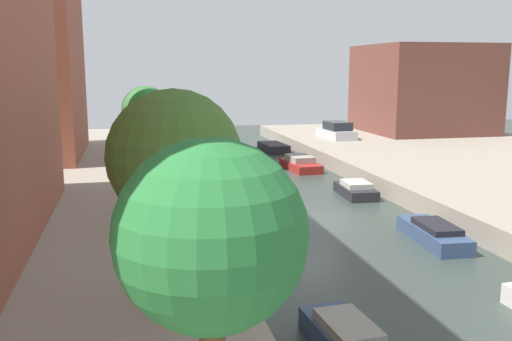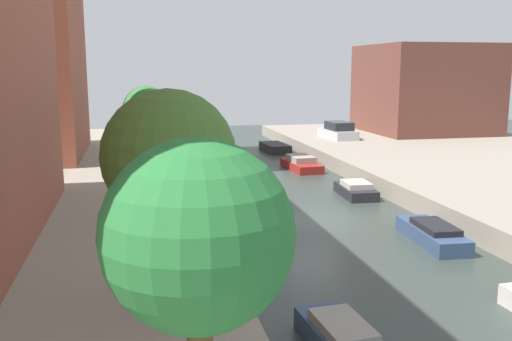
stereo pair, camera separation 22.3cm
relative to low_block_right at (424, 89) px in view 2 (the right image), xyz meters
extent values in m
plane|color=#333D38|center=(-18.00, -23.31, -4.87)|extent=(84.00, 84.00, 0.00)
cube|color=brown|center=(0.00, 0.00, 0.00)|extent=(10.00, 10.28, 7.74)
sphere|color=#256E32|center=(-24.88, -39.49, -0.31)|extent=(2.58, 2.58, 2.58)
cylinder|color=brown|center=(-24.88, -33.58, -2.58)|extent=(0.35, 0.35, 2.58)
sphere|color=#3F6527|center=(-24.88, -33.58, -0.19)|extent=(3.15, 3.15, 3.15)
cylinder|color=brown|center=(-24.88, -25.75, -2.65)|extent=(0.32, 0.32, 2.45)
sphere|color=#41782A|center=(-24.88, -25.75, -0.66)|extent=(2.17, 2.17, 2.17)
cylinder|color=brown|center=(-24.88, -18.98, -2.42)|extent=(0.20, 0.20, 2.90)
sphere|color=#268832|center=(-24.88, -18.98, -0.21)|extent=(2.18, 2.18, 2.18)
cylinder|color=brown|center=(-24.88, -12.50, -2.76)|extent=(0.29, 0.29, 2.22)
sphere|color=#337035|center=(-24.88, -12.50, -0.64)|extent=(2.88, 2.88, 2.88)
cube|color=#B7B7BC|center=(-9.22, -2.82, -3.52)|extent=(2.06, 4.59, 0.71)
cube|color=#1E2328|center=(-9.22, -3.16, -2.83)|extent=(1.76, 2.55, 0.67)
cube|color=gray|center=(-21.02, -34.96, -4.15)|extent=(1.18, 1.90, 0.25)
cube|color=#4C5156|center=(-21.21, -26.15, -4.54)|extent=(1.45, 3.94, 0.66)
cube|color=gray|center=(-21.21, -26.04, -4.08)|extent=(1.23, 2.17, 0.27)
cube|color=#232328|center=(-21.39, -16.78, -4.56)|extent=(1.60, 4.00, 0.62)
cube|color=#2D4C9E|center=(-21.39, -16.89, -4.07)|extent=(1.34, 2.21, 0.36)
cube|color=#195638|center=(-21.65, -9.64, -4.55)|extent=(1.46, 4.42, 0.65)
cube|color=black|center=(-21.65, -9.47, -4.05)|extent=(1.19, 2.45, 0.35)
cube|color=maroon|center=(-21.25, -2.79, -4.61)|extent=(1.47, 3.59, 0.53)
cube|color=#B2ADA3|center=(-21.25, -2.56, -4.22)|extent=(1.20, 1.99, 0.24)
cube|color=#33476B|center=(-14.45, -27.44, -4.58)|extent=(1.63, 4.12, 0.59)
cube|color=black|center=(-14.45, -27.65, -4.17)|extent=(1.30, 2.29, 0.23)
cube|color=#232328|center=(-14.28, -19.25, -4.61)|extent=(1.70, 3.28, 0.52)
cube|color=#B2ADA3|center=(-14.28, -19.32, -4.21)|extent=(1.38, 1.83, 0.28)
cube|color=maroon|center=(-14.82, -11.08, -4.60)|extent=(1.91, 4.16, 0.53)
cube|color=gray|center=(-14.82, -10.92, -4.14)|extent=(1.55, 2.32, 0.40)
cube|color=#232328|center=(-14.56, -2.81, -4.53)|extent=(1.91, 3.71, 0.68)
camera|label=1|loc=(-25.85, -46.49, 1.84)|focal=39.37mm
camera|label=2|loc=(-25.63, -46.54, 1.84)|focal=39.37mm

